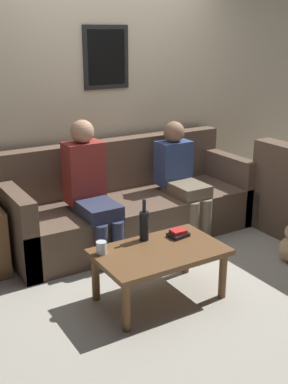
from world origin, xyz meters
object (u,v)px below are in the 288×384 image
Objects in this scene: coffee_table at (160,257)px; wine_bottle at (144,225)px; couch_main at (129,205)px; person_right at (181,174)px; person_left at (90,186)px; drinking_glass at (101,248)px.

wine_bottle is at bearing 92.19° from coffee_table.
wine_bottle is (-0.42, -0.98, 0.22)m from couch_main.
person_right is at bearing -18.59° from couch_main.
person_left is (-0.09, 1.00, 0.30)m from coffee_table.
person_right is (1.00, 0.02, -0.05)m from person_left.
coffee_table is 0.44m from drinking_glass.
wine_bottle is 0.30× the size of person_right.
person_right is (0.91, 1.02, 0.25)m from coffee_table.
person_left is at bearing -178.73° from person_right.
person_left reaches higher than coffee_table.
drinking_glass is 0.92m from person_left.
couch_main is 0.63m from person_left.
wine_bottle is (-0.01, 0.21, 0.18)m from coffee_table.
couch_main is at bearing 67.01° from wine_bottle.
wine_bottle is 1.23m from person_right.
person_right is at bearing 1.27° from person_left.
wine_bottle is at bearing 7.03° from drinking_glass.
wine_bottle is 0.80m from person_left.
wine_bottle is 0.27× the size of person_left.
coffee_table is at bearing -84.87° from person_left.
person_left is 1.00m from person_right.
person_left is 1.10× the size of person_right.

